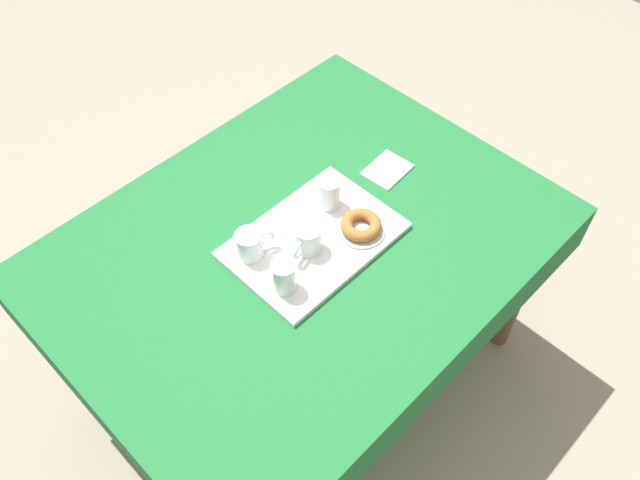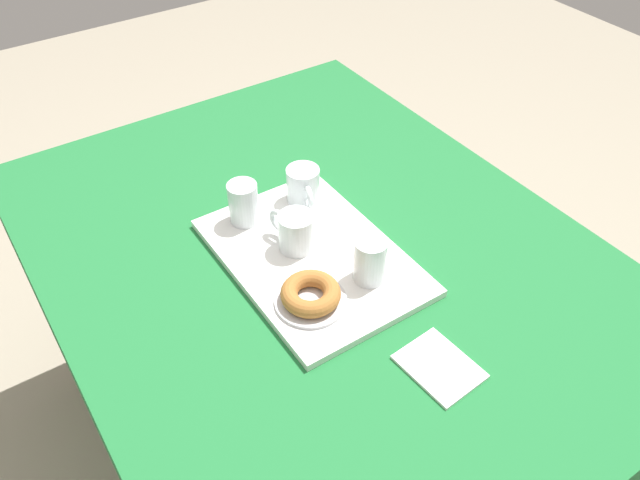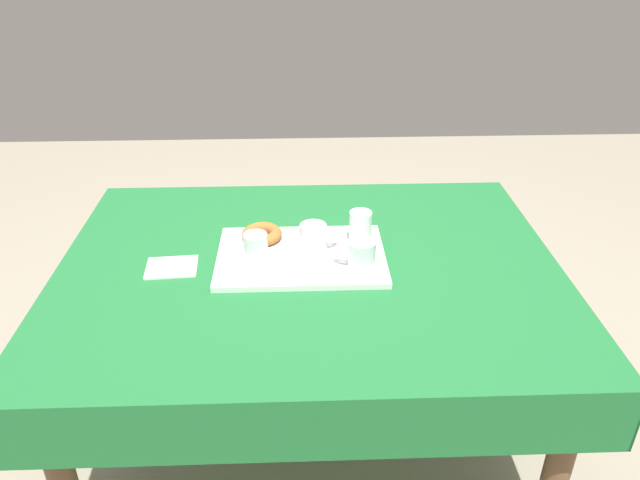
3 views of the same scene
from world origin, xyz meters
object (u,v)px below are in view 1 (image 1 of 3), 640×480
Objects in this scene: tea_mug_right at (250,245)px; water_glass_far at (284,277)px; water_glass_near at (329,194)px; sugar_donut_left at (361,225)px; dining_table at (302,261)px; paper_napkin at (387,170)px; serving_tray at (314,240)px; tea_mug_left at (308,240)px; donut_plate_left at (361,230)px.

water_glass_far is (-0.01, -0.14, 0.00)m from tea_mug_right.
water_glass_near is 0.13m from sugar_donut_left.
paper_napkin is at bearing 1.53° from dining_table.
serving_tray is 4.91× the size of water_glass_far.
sugar_donut_left is 0.26m from paper_napkin.
dining_table is 10.08× the size of paper_napkin.
tea_mug_right is 1.17× the size of water_glass_near.
sugar_donut_left reaches higher than dining_table.
water_glass_near is at bearing 86.18° from sugar_donut_left.
serving_tray is 0.18m from tea_mug_right.
tea_mug_right is 0.97× the size of sugar_donut_left.
water_glass_near is 0.69× the size of paper_napkin.
water_glass_far is (-0.13, -0.05, 0.00)m from tea_mug_left.
serving_tray is 0.13m from donut_plate_left.
sugar_donut_left is (0.00, 0.00, 0.02)m from donut_plate_left.
tea_mug_left is 0.39m from paper_napkin.
water_glass_near is (0.14, 0.03, 0.15)m from dining_table.
water_glass_near is 1.00× the size of water_glass_far.
sugar_donut_left is at bearing -30.13° from tea_mug_right.
dining_table is 2.96× the size of serving_tray.
water_glass_near is at bearing -5.14° from tea_mug_right.
donut_plate_left is (0.26, -0.15, -0.03)m from tea_mug_right.
water_glass_far is (-0.14, -0.09, 0.15)m from dining_table.
water_glass_far is 0.83× the size of sugar_donut_left.
paper_napkin is at bearing 10.61° from water_glass_far.
sugar_donut_left is at bearing 0.00° from donut_plate_left.
tea_mug_right is at bearing 152.74° from serving_tray.
dining_table is at bearing -167.84° from water_glass_near.
donut_plate_left is (0.13, -0.10, 0.11)m from dining_table.
paper_napkin is (0.36, 0.01, 0.10)m from dining_table.
paper_napkin is at bearing 5.79° from serving_tray.
serving_tray is at bearing 146.08° from sugar_donut_left.
tea_mug_right is 1.17× the size of water_glass_far.
tea_mug_right is 0.30m from donut_plate_left.
dining_table is 0.15m from tea_mug_left.
dining_table is at bearing -22.07° from tea_mug_right.
donut_plate_left is 0.26m from paper_napkin.
paper_napkin is at bearing -5.00° from water_glass_near.
paper_napkin is (0.23, -0.02, -0.05)m from water_glass_near.
dining_table is 14.54× the size of water_glass_far.
tea_mug_left is 1.01× the size of tea_mug_right.
paper_napkin is (0.38, 0.05, -0.05)m from tea_mug_left.
paper_napkin reaches higher than dining_table.
serving_tray is 4.20× the size of tea_mug_right.
tea_mug_right is at bearing 157.93° from dining_table.
serving_tray is 0.18m from water_glass_far.
dining_table is 0.21m from sugar_donut_left.
paper_napkin is at bearing 24.59° from donut_plate_left.
tea_mug_right is at bearing 149.87° from sugar_donut_left.
sugar_donut_left is (-0.01, -0.13, -0.02)m from water_glass_near.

